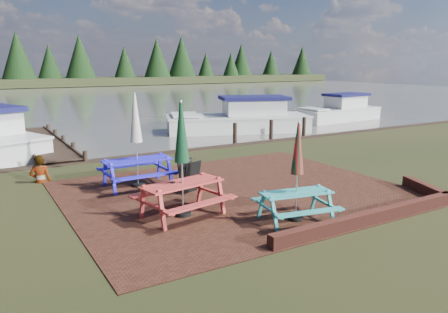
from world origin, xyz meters
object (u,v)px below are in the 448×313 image
picnic_table_teal (297,187)px  picnic_table_red (182,178)px  jetty (43,142)px  boat_far (339,112)px  person (38,156)px  boat_near (241,120)px  chalkboard (189,176)px  picnic_table_blue (137,155)px

picnic_table_teal → picnic_table_red: picnic_table_red is taller
jetty → boat_far: (18.29, 0.61, 0.26)m
boat_far → person: bearing=106.0°
picnic_table_red → boat_near: (8.81, 11.24, -0.51)m
jetty → boat_far: 18.30m
chalkboard → boat_far: bearing=14.2°
picnic_table_blue → jetty: 8.51m
picnic_table_red → boat_far: picnic_table_red is taller
boat_near → chalkboard: bearing=160.8°
boat_far → chalkboard: bearing=118.7°
chalkboard → boat_near: (7.82, 9.57, -0.04)m
person → picnic_table_blue: bearing=154.9°
picnic_table_blue → chalkboard: (1.04, -1.26, -0.47)m
picnic_table_red → picnic_table_blue: (-0.05, 2.93, 0.00)m
chalkboard → jetty: 9.91m
picnic_table_red → boat_far: 20.67m
boat_far → person: 20.57m
chalkboard → boat_far: boat_far is taller
picnic_table_red → picnic_table_blue: size_ratio=1.00×
boat_near → boat_far: size_ratio=1.31×
jetty → picnic_table_blue: bearing=-80.9°
boat_near → boat_far: bearing=-65.3°
jetty → person: bearing=-99.0°
picnic_table_teal → person: (-4.49, 6.39, 0.03)m
picnic_table_teal → picnic_table_red: (-2.07, 1.57, 0.15)m
picnic_table_teal → picnic_table_blue: size_ratio=0.84×
picnic_table_blue → chalkboard: bearing=-50.8°
picnic_table_blue → boat_near: 12.16m
boat_near → jetty: bearing=109.8°
picnic_table_red → person: size_ratio=1.63×
picnic_table_teal → jetty: (-3.47, 12.86, -0.67)m
boat_far → boat_near: bearing=90.5°
picnic_table_blue → person: 3.04m
picnic_table_red → chalkboard: bearing=49.0°
picnic_table_blue → boat_near: bearing=42.9°
boat_near → person: 12.94m
picnic_table_teal → picnic_table_red: bearing=153.5°
picnic_table_teal → chalkboard: bearing=119.2°
person → boat_far: bearing=-146.3°
picnic_table_red → picnic_table_blue: picnic_table_blue is taller
boat_far → person: person is taller
chalkboard → boat_near: 12.36m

